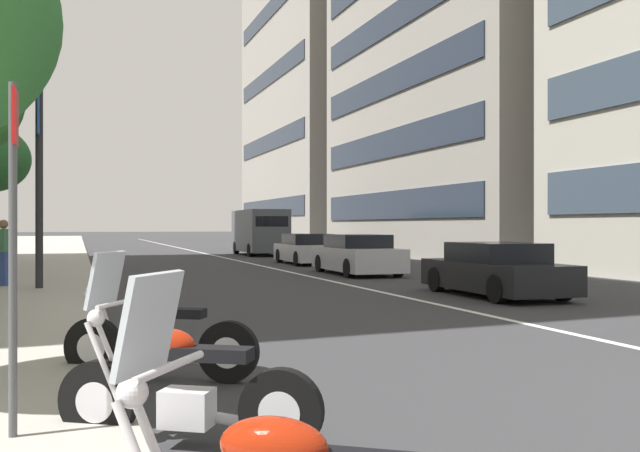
% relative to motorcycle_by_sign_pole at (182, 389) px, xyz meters
% --- Properties ---
extents(lane_centre_stripe, '(110.00, 0.16, 0.01)m').
position_rel_motorcycle_by_sign_pole_xyz_m(lane_centre_stripe, '(32.67, -6.48, -0.43)').
color(lane_centre_stripe, silver).
rests_on(lane_centre_stripe, ground).
extents(motorcycle_by_sign_pole, '(1.18, 1.86, 1.47)m').
position_rel_motorcycle_by_sign_pole_xyz_m(motorcycle_by_sign_pole, '(0.00, 0.00, 0.00)').
color(motorcycle_by_sign_pole, black).
rests_on(motorcycle_by_sign_pole, ground).
extents(motorcycle_nearest_camera, '(1.19, 1.98, 1.11)m').
position_rel_motorcycle_by_sign_pole_xyz_m(motorcycle_nearest_camera, '(2.44, -0.08, -0.01)').
color(motorcycle_nearest_camera, black).
rests_on(motorcycle_nearest_camera, ground).
extents(car_mid_block_traffic, '(4.42, 1.94, 1.27)m').
position_rel_motorcycle_by_sign_pole_xyz_m(car_mid_block_traffic, '(9.19, -8.65, 0.16)').
color(car_mid_block_traffic, black).
rests_on(car_mid_block_traffic, ground).
extents(car_far_down_avenue, '(4.69, 2.01, 1.37)m').
position_rel_motorcycle_by_sign_pole_xyz_m(car_far_down_avenue, '(17.31, -8.37, 0.21)').
color(car_far_down_avenue, '#B7B7BC').
rests_on(car_far_down_avenue, ground).
extents(car_following_behind, '(4.55, 1.98, 1.32)m').
position_rel_motorcycle_by_sign_pole_xyz_m(car_following_behind, '(24.14, -8.74, 0.19)').
color(car_following_behind, '#B7B7BC').
rests_on(car_following_behind, ground).
extents(delivery_van_ahead, '(5.98, 2.28, 2.56)m').
position_rel_motorcycle_by_sign_pole_xyz_m(delivery_van_ahead, '(33.95, -9.05, 0.93)').
color(delivery_van_ahead, '#4C5156').
rests_on(delivery_van_ahead, ground).
extents(parking_sign_by_curb, '(0.32, 0.06, 2.56)m').
position_rel_motorcycle_by_sign_pole_xyz_m(parking_sign_by_curb, '(0.15, 1.18, 1.25)').
color(parking_sign_by_curb, '#47494C').
rests_on(parking_sign_by_curb, sidewalk_right_plaza).
extents(street_lamp_with_banners, '(1.26, 2.78, 8.27)m').
position_rel_motorcycle_by_sign_pole_xyz_m(street_lamp_with_banners, '(13.20, 1.24, 4.66)').
color(street_lamp_with_banners, '#232326').
rests_on(street_lamp_with_banners, sidewalk_right_plaza).
extents(pedestrian_on_plaza, '(0.47, 0.40, 1.68)m').
position_rel_motorcycle_by_sign_pole_xyz_m(pedestrian_on_plaza, '(14.23, 2.54, 0.56)').
color(pedestrian_on_plaza, '#33478C').
rests_on(pedestrian_on_plaza, sidewalk_right_plaza).
extents(office_tower_near_left, '(22.55, 18.99, 40.45)m').
position_rel_motorcycle_by_sign_pole_xyz_m(office_tower_near_left, '(54.98, -24.67, 19.79)').
color(office_tower_near_left, gray).
rests_on(office_tower_near_left, ground).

